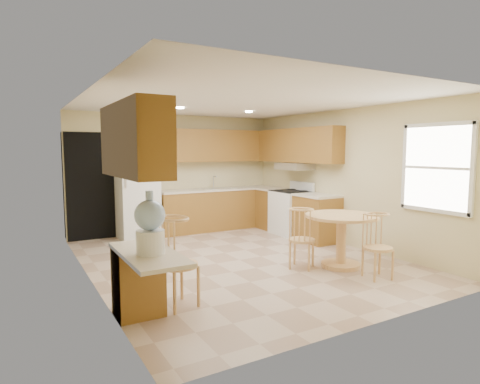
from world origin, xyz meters
TOP-DOWN VIEW (x-y plane):
  - floor at (0.00, 0.00)m, footprint 5.50×5.50m
  - ceiling at (0.00, 0.00)m, footprint 4.50×5.50m
  - wall_back at (0.00, 2.75)m, footprint 4.50×0.02m
  - wall_front at (0.00, -2.75)m, footprint 4.50×0.02m
  - wall_left at (-2.25, 0.00)m, footprint 0.02×5.50m
  - wall_right at (2.25, 0.00)m, footprint 0.02×5.50m
  - doorway at (-1.75, 2.73)m, footprint 0.90×0.02m
  - base_cab_back at (0.88, 2.45)m, footprint 2.75×0.60m
  - counter_back at (0.88, 2.45)m, footprint 2.75×0.63m
  - base_cab_right_a at (1.95, 1.85)m, footprint 0.60×0.59m
  - counter_right_a at (1.95, 1.85)m, footprint 0.63×0.59m
  - base_cab_right_b at (1.95, 0.40)m, footprint 0.60×0.80m
  - counter_right_b at (1.95, 0.40)m, footprint 0.63×0.80m
  - upper_cab_back at (0.88, 2.58)m, footprint 2.75×0.33m
  - upper_cab_right at (2.08, 1.21)m, footprint 0.33×2.42m
  - upper_cab_left at (-2.08, -1.60)m, footprint 0.33×1.40m
  - sink at (0.85, 2.45)m, footprint 0.78×0.44m
  - range_hood at (2.00, 1.18)m, footprint 0.50×0.76m
  - desk_pedestal at (-2.00, -1.32)m, footprint 0.48×0.42m
  - desk_top at (-2.00, -1.70)m, footprint 0.50×1.20m
  - window at (2.23, -1.85)m, footprint 0.06×1.12m
  - can_light_a at (-0.50, 1.20)m, footprint 0.14×0.14m
  - can_light_b at (0.90, 1.20)m, footprint 0.14×0.14m
  - refrigerator at (-0.95, 2.40)m, footprint 0.75×0.73m
  - stove at (1.92, 1.18)m, footprint 0.65×0.76m
  - dining_table at (1.14, -1.09)m, footprint 1.08×1.08m
  - chair_table_a at (0.59, -0.93)m, footprint 0.39×0.49m
  - chair_table_b at (1.19, -1.83)m, footprint 0.39×0.41m
  - chair_desk at (-1.55, -1.42)m, footprint 0.45×0.58m
  - water_crock at (-2.00, -1.78)m, footprint 0.29×0.29m

SIDE VIEW (x-z plane):
  - floor at x=0.00m, z-range 0.00..0.00m
  - desk_pedestal at x=-2.00m, z-range 0.00..0.72m
  - base_cab_back at x=0.88m, z-range 0.00..0.87m
  - base_cab_right_a at x=1.95m, z-range 0.00..0.87m
  - base_cab_right_b at x=1.95m, z-range 0.00..0.87m
  - stove at x=1.92m, z-range -0.08..1.01m
  - dining_table at x=1.14m, z-range 0.12..0.92m
  - chair_table_b at x=1.19m, z-range 0.10..0.98m
  - chair_table_a at x=0.59m, z-range 0.10..0.99m
  - chair_desk at x=-1.55m, z-range 0.11..1.12m
  - desk_top at x=-2.00m, z-range 0.73..0.77m
  - refrigerator at x=-0.95m, z-range 0.00..1.69m
  - counter_back at x=0.88m, z-range 0.87..0.91m
  - counter_right_a at x=1.95m, z-range 0.87..0.91m
  - counter_right_b at x=1.95m, z-range 0.87..0.91m
  - sink at x=0.85m, z-range 0.91..0.92m
  - water_crock at x=-2.00m, z-range 0.74..1.34m
  - doorway at x=-1.75m, z-range 0.00..2.10m
  - wall_back at x=0.00m, z-range 0.00..2.50m
  - wall_front at x=0.00m, z-range 0.00..2.50m
  - wall_left at x=-2.25m, z-range 0.00..2.50m
  - wall_right at x=2.25m, z-range 0.00..2.50m
  - range_hood at x=2.00m, z-range 1.35..1.49m
  - window at x=2.23m, z-range 0.85..2.15m
  - upper_cab_back at x=0.88m, z-range 1.50..2.20m
  - upper_cab_right at x=2.08m, z-range 1.50..2.20m
  - upper_cab_left at x=-2.08m, z-range 1.50..2.20m
  - can_light_a at x=-0.50m, z-range 2.48..2.49m
  - can_light_b at x=0.90m, z-range 2.48..2.49m
  - ceiling at x=0.00m, z-range 2.49..2.51m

